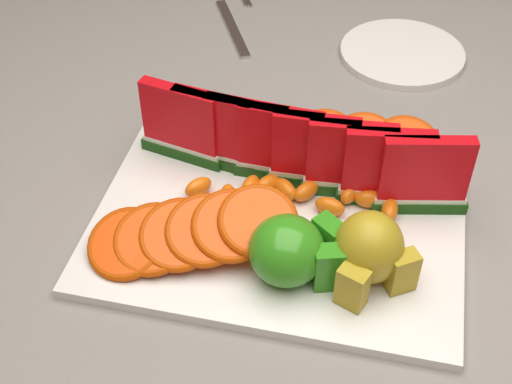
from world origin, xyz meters
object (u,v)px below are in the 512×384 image
object	(u,v)px
pear_cluster	(370,251)
fork	(234,25)
apple_cluster	(294,251)
side_plate	(402,53)
platter	(279,221)

from	to	relation	value
pear_cluster	fork	distance (m)	0.53
apple_cluster	side_plate	xyz separation A→B (m)	(0.08, 0.45, -0.04)
apple_cluster	pear_cluster	distance (m)	0.07
apple_cluster	fork	world-z (taller)	apple_cluster
side_plate	fork	size ratio (longest dim) A/B	1.18
side_plate	pear_cluster	bearing A→B (deg)	-90.81
platter	side_plate	size ratio (longest dim) A/B	1.80
apple_cluster	pear_cluster	size ratio (longest dim) A/B	1.22
apple_cluster	fork	bearing A→B (deg)	110.68
fork	platter	bearing A→B (deg)	-69.46
fork	side_plate	bearing A→B (deg)	-6.08
fork	apple_cluster	bearing A→B (deg)	-69.32
platter	fork	distance (m)	0.43
apple_cluster	pear_cluster	world-z (taller)	pear_cluster
platter	pear_cluster	xyz separation A→B (m)	(0.10, -0.06, 0.04)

